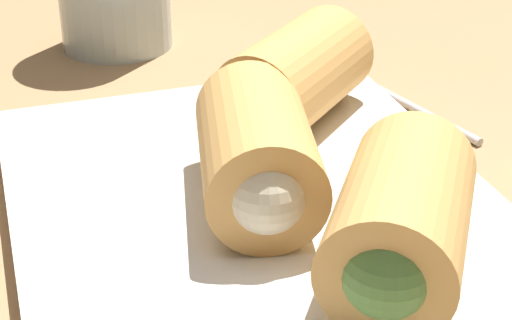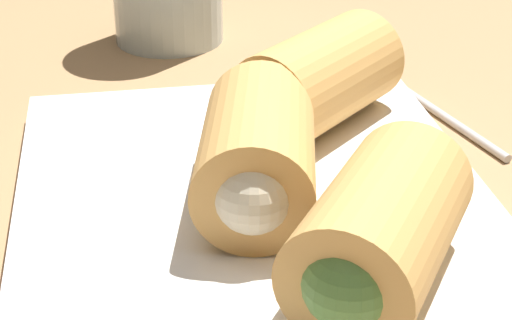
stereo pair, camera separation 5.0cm
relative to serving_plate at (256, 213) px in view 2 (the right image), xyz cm
name	(u,v)px [view 2 (the right image)]	position (x,y,z in cm)	size (l,w,h in cm)	color
table_surface	(221,279)	(-2.52, 2.02, -1.76)	(180.00, 140.00, 2.00)	#A87F54
serving_plate	(256,213)	(0.00, 0.00, 0.00)	(27.19, 22.21, 1.50)	white
roll_front_left	(314,81)	(7.20, -4.38, 3.35)	(9.91, 10.17, 5.22)	#DBA356
roll_front_right	(256,157)	(-0.69, 0.10, 3.35)	(10.28, 7.00, 5.22)	#DBA356
roll_back_left	(377,236)	(-7.67, -3.34, 3.35)	(10.37, 9.38, 5.22)	#DBA356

